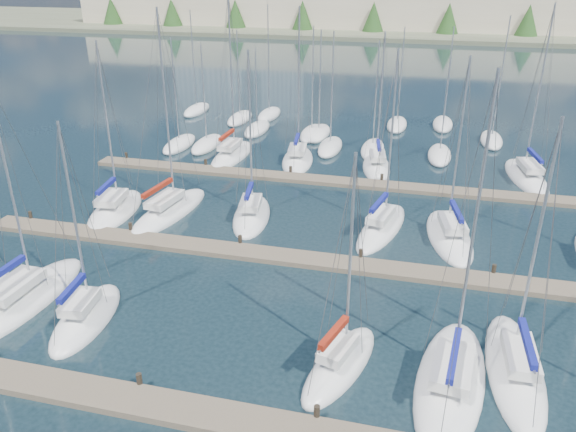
% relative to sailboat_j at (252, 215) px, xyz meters
% --- Properties ---
extents(ground, '(400.00, 400.00, 0.00)m').
position_rel_sailboat_j_xyz_m(ground, '(4.67, 38.48, -0.18)').
color(ground, '#182930').
rests_on(ground, ground).
extents(dock_near, '(44.00, 1.93, 1.10)m').
position_rel_sailboat_j_xyz_m(dock_near, '(4.67, -19.51, -0.03)').
color(dock_near, '#6B5E4C').
rests_on(dock_near, ground).
extents(dock_mid, '(44.00, 1.93, 1.10)m').
position_rel_sailboat_j_xyz_m(dock_mid, '(4.67, -5.51, -0.03)').
color(dock_mid, '#6B5E4C').
rests_on(dock_mid, ground).
extents(dock_far, '(44.00, 1.93, 1.10)m').
position_rel_sailboat_j_xyz_m(dock_far, '(4.67, 8.49, -0.03)').
color(dock_far, '#6B5E4C').
rests_on(dock_far, ground).
extents(sailboat_j, '(3.90, 7.83, 12.73)m').
position_rel_sailboat_j_xyz_m(sailboat_j, '(0.00, 0.00, 0.00)').
color(sailboat_j, white).
rests_on(sailboat_j, ground).
extents(sailboat_h, '(4.01, 8.16, 13.19)m').
position_rel_sailboat_j_xyz_m(sailboat_h, '(-10.29, -1.57, -0.01)').
color(sailboat_h, white).
rests_on(sailboat_h, ground).
extents(sailboat_b, '(3.30, 9.81, 13.23)m').
position_rel_sailboat_j_xyz_m(sailboat_b, '(-8.96, -13.84, -0.01)').
color(sailboat_b, white).
rests_on(sailboat_b, ground).
extents(sailboat_o, '(3.86, 8.09, 14.56)m').
position_rel_sailboat_j_xyz_m(sailboat_o, '(0.43, 13.11, 0.01)').
color(sailboat_o, white).
rests_on(sailboat_o, ground).
extents(sailboat_r, '(4.12, 9.67, 15.11)m').
position_rel_sailboat_j_xyz_m(sailboat_r, '(20.80, 13.55, 0.00)').
color(sailboat_r, white).
rests_on(sailboat_r, ground).
extents(sailboat_d, '(3.85, 6.90, 11.17)m').
position_rel_sailboat_j_xyz_m(sailboat_d, '(9.05, -15.04, 0.01)').
color(sailboat_d, white).
rests_on(sailboat_d, ground).
extents(sailboat_l, '(4.19, 8.83, 12.85)m').
position_rel_sailboat_j_xyz_m(sailboat_l, '(14.17, 0.04, -0.01)').
color(sailboat_l, white).
rests_on(sailboat_l, ground).
extents(sailboat_e, '(4.09, 9.62, 14.63)m').
position_rel_sailboat_j_xyz_m(sailboat_e, '(14.06, -14.93, -0.00)').
color(sailboat_e, white).
rests_on(sailboat_e, ground).
extents(sailboat_c, '(3.26, 6.89, 11.40)m').
position_rel_sailboat_j_xyz_m(sailboat_c, '(-4.59, -14.56, 0.00)').
color(sailboat_c, white).
rests_on(sailboat_c, ground).
extents(sailboat_n, '(2.91, 8.85, 15.66)m').
position_rel_sailboat_j_xyz_m(sailboat_n, '(-6.07, 12.98, 0.01)').
color(sailboat_n, white).
rests_on(sailboat_n, ground).
extents(sailboat_i, '(3.89, 9.79, 15.34)m').
position_rel_sailboat_j_xyz_m(sailboat_i, '(-6.22, -0.80, 0.01)').
color(sailboat_i, white).
rests_on(sailboat_i, ground).
extents(sailboat_p, '(3.55, 7.70, 12.73)m').
position_rel_sailboat_j_xyz_m(sailboat_p, '(7.86, 13.02, 0.00)').
color(sailboat_p, white).
rests_on(sailboat_p, ground).
extents(sailboat_k, '(4.08, 8.90, 13.11)m').
position_rel_sailboat_j_xyz_m(sailboat_k, '(9.54, 0.26, 0.01)').
color(sailboat_k, white).
rests_on(sailboat_k, ground).
extents(sailboat_f, '(2.74, 8.90, 12.65)m').
position_rel_sailboat_j_xyz_m(sailboat_f, '(16.96, -13.40, -0.00)').
color(sailboat_f, white).
rests_on(sailboat_f, ground).
extents(distant_boats, '(36.93, 20.75, 13.30)m').
position_rel_sailboat_j_xyz_m(distant_boats, '(0.32, 22.24, 0.11)').
color(distant_boats, '#9EA0A5').
rests_on(distant_boats, ground).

